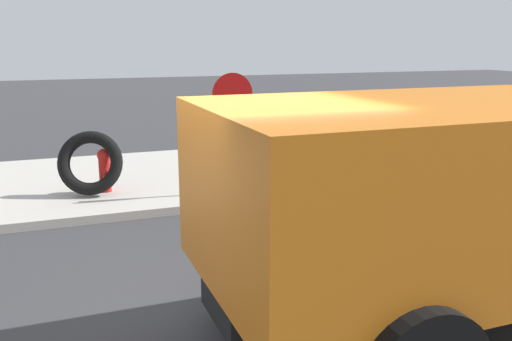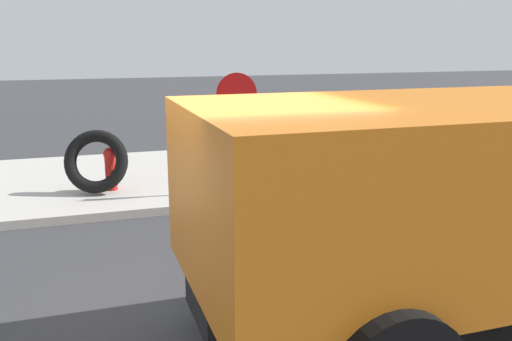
% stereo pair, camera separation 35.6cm
% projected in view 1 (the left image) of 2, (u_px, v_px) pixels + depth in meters
% --- Properties ---
extents(ground_plane, '(80.00, 80.00, 0.00)m').
position_uv_depth(ground_plane, '(232.00, 328.00, 5.82)').
color(ground_plane, '#38383A').
extents(sidewalk_curb, '(36.00, 5.00, 0.15)m').
position_uv_depth(sidewalk_curb, '(138.00, 179.00, 11.74)').
color(sidewalk_curb, '#BCB7AD').
rests_on(sidewalk_curb, ground).
extents(fire_hydrant, '(0.25, 0.56, 0.82)m').
position_uv_depth(fire_hydrant, '(105.00, 169.00, 10.40)').
color(fire_hydrant, red).
rests_on(fire_hydrant, sidewalk_curb).
extents(loose_tire, '(1.32, 0.93, 1.20)m').
position_uv_depth(loose_tire, '(90.00, 163.00, 10.15)').
color(loose_tire, black).
rests_on(loose_tire, sidewalk_curb).
extents(stop_sign, '(0.76, 0.08, 2.23)m').
position_uv_depth(stop_sign, '(232.00, 111.00, 10.06)').
color(stop_sign, gray).
rests_on(stop_sign, sidewalk_curb).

